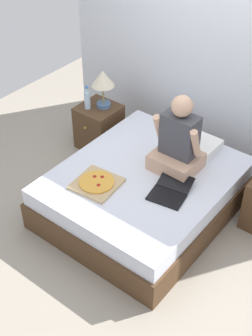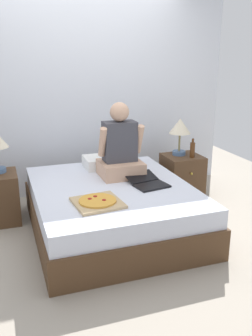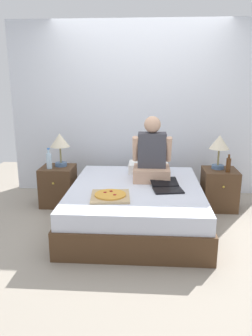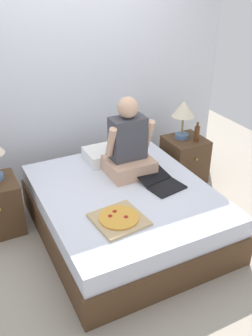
# 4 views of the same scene
# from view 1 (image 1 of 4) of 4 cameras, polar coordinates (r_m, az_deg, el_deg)

# --- Properties ---
(ground_plane) EXTENTS (5.82, 5.82, 0.00)m
(ground_plane) POSITION_cam_1_polar(r_m,az_deg,el_deg) (4.81, 2.12, -5.11)
(ground_plane) COLOR #9E9384
(wall_back) EXTENTS (3.82, 0.12, 2.50)m
(wall_back) POSITION_cam_1_polar(r_m,az_deg,el_deg) (5.04, 11.40, 13.52)
(wall_back) COLOR silver
(wall_back) RESTS_ON ground
(bed) EXTENTS (1.55, 1.84, 0.48)m
(bed) POSITION_cam_1_polar(r_m,az_deg,el_deg) (4.65, 2.19, -3.00)
(bed) COLOR #4C331E
(bed) RESTS_ON ground
(nightstand_left) EXTENTS (0.44, 0.47, 0.53)m
(nightstand_left) POSITION_cam_1_polar(r_m,az_deg,el_deg) (5.54, -3.30, 5.05)
(nightstand_left) COLOR #4C331E
(nightstand_left) RESTS_ON ground
(lamp_on_left_nightstand) EXTENTS (0.26, 0.26, 0.45)m
(lamp_on_left_nightstand) POSITION_cam_1_polar(r_m,az_deg,el_deg) (5.25, -2.84, 10.56)
(lamp_on_left_nightstand) COLOR #4C6B93
(lamp_on_left_nightstand) RESTS_ON nightstand_left
(water_bottle) EXTENTS (0.07, 0.07, 0.28)m
(water_bottle) POSITION_cam_1_polar(r_m,az_deg,el_deg) (5.33, -4.74, 8.31)
(water_bottle) COLOR silver
(water_bottle) RESTS_ON nightstand_left
(pillow) EXTENTS (0.52, 0.34, 0.12)m
(pillow) POSITION_cam_1_polar(r_m,az_deg,el_deg) (4.84, 8.15, 3.00)
(pillow) COLOR white
(pillow) RESTS_ON bed
(person_seated) EXTENTS (0.47, 0.40, 0.78)m
(person_seated) POSITION_cam_1_polar(r_m,az_deg,el_deg) (4.43, 6.38, 3.07)
(person_seated) COLOR tan
(person_seated) RESTS_ON bed
(laptop) EXTENTS (0.38, 0.46, 0.07)m
(laptop) POSITION_cam_1_polar(r_m,az_deg,el_deg) (4.28, 5.33, -2.93)
(laptop) COLOR black
(laptop) RESTS_ON bed
(pizza_box) EXTENTS (0.44, 0.44, 0.05)m
(pizza_box) POSITION_cam_1_polar(r_m,az_deg,el_deg) (4.36, -3.59, -1.85)
(pizza_box) COLOR tan
(pizza_box) RESTS_ON bed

